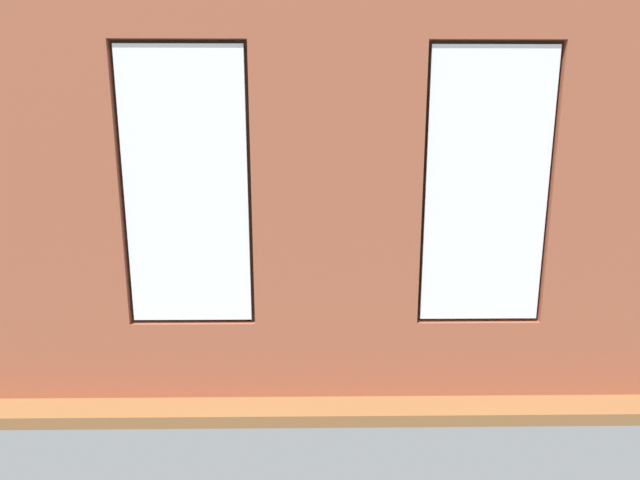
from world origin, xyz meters
The scene contains 20 objects.
ground_plane centered at (0.00, 0.00, -0.05)m, with size 7.27×5.53×0.10m, color brown.
brick_wall_with_windows centered at (0.00, 2.38, 1.63)m, with size 6.67×0.30×3.32m.
white_wall_right centered at (3.28, 0.20, 1.66)m, with size 0.10×4.53×3.32m, color white.
couch_by_window centered at (0.82, 1.73, 0.33)m, with size 1.91×0.87×0.80m.
couch_left centered at (-2.63, -0.16, 0.33)m, with size 0.94×1.87×0.80m.
coffee_table centered at (0.35, 0.03, 0.36)m, with size 1.39×0.75×0.42m.
cup_ceramic centered at (0.35, 0.03, 0.47)m, with size 0.09×0.09×0.10m, color #33567F.
table_plant_small centered at (0.53, -0.06, 0.52)m, with size 0.12×0.12×0.19m.
remote_silver centered at (0.25, 0.15, 0.43)m, with size 0.05×0.17×0.02m, color #B2B2B7.
media_console centered at (2.98, 0.12, 0.27)m, with size 1.28×0.42×0.55m, color black.
tv_flatscreen centered at (2.98, 0.12, 0.93)m, with size 1.15×0.20×0.76m.
papasan_chair centered at (0.72, -1.30, 0.46)m, with size 1.18×1.18×0.72m.
potted_plant_by_left_couch centered at (-2.23, -1.53, 0.35)m, with size 0.30×0.30×0.53m.
potted_plant_foreground_right centered at (2.68, -1.72, 0.66)m, with size 1.07×1.05×1.04m.
potted_plant_corner_far_left centered at (-2.79, 1.84, 0.81)m, with size 0.98×1.00×1.34m.
potted_plant_corner_near_left centered at (-2.78, -1.76, 0.63)m, with size 0.60×0.60×1.02m.
potted_plant_mid_room_small centered at (-0.47, -0.66, 0.35)m, with size 0.36×0.36×0.53m.
potted_plant_beside_window_right centered at (2.36, 1.83, 0.41)m, with size 0.41×0.41×0.67m.
potted_plant_between_couches centered at (-0.59, 1.68, 0.57)m, with size 0.89×0.89×1.23m.
potted_plant_near_tv centered at (2.44, 1.21, 0.85)m, with size 0.88×1.04×1.49m.
Camera 1 is at (0.18, 6.27, 2.14)m, focal length 28.00 mm.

